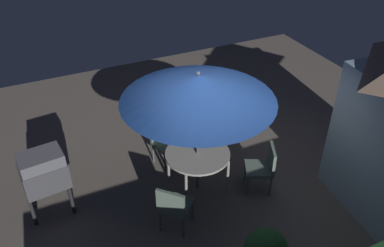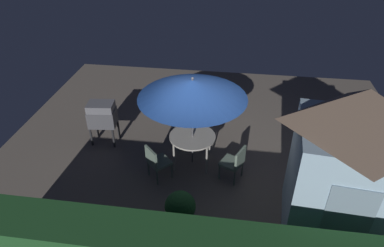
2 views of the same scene
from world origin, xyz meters
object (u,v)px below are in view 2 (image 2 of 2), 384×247
(patio_table, at_px, (192,138))
(chair_toward_hedge, at_px, (156,161))
(potted_plant_by_shed, at_px, (180,208))
(bbq_grill, at_px, (102,115))
(chair_far_side, at_px, (189,123))
(patio_umbrella, at_px, (193,89))
(chair_near_shed, at_px, (235,162))
(garden_shed, at_px, (346,166))

(patio_table, height_order, chair_toward_hedge, chair_toward_hedge)
(chair_toward_hedge, relative_size, potted_plant_by_shed, 1.01)
(bbq_grill, relative_size, chair_toward_hedge, 1.33)
(patio_table, height_order, chair_far_side, chair_far_side)
(patio_table, height_order, patio_umbrella, patio_umbrella)
(chair_near_shed, bearing_deg, chair_far_side, -48.71)
(patio_table, xyz_separation_m, chair_far_side, (0.24, -0.98, -0.21))
(patio_table, distance_m, potted_plant_by_shed, 2.09)
(bbq_grill, distance_m, chair_near_shed, 3.68)
(patio_umbrella, xyz_separation_m, potted_plant_by_shed, (-0.05, 2.08, -1.55))
(patio_umbrella, distance_m, chair_toward_hedge, 1.87)
(patio_umbrella, bearing_deg, bbq_grill, -12.15)
(chair_near_shed, distance_m, chair_toward_hedge, 1.81)
(chair_near_shed, height_order, chair_far_side, same)
(patio_table, relative_size, chair_far_side, 1.25)
(patio_umbrella, relative_size, potted_plant_by_shed, 2.79)
(patio_table, relative_size, patio_umbrella, 0.45)
(garden_shed, relative_size, chair_far_side, 3.48)
(patio_umbrella, relative_size, chair_toward_hedge, 2.75)
(potted_plant_by_shed, bearing_deg, chair_far_side, -84.69)
(bbq_grill, xyz_separation_m, potted_plant_by_shed, (-2.51, 2.61, -0.33))
(garden_shed, xyz_separation_m, chair_near_shed, (1.94, -1.16, -1.08))
(bbq_grill, relative_size, chair_near_shed, 1.33)
(patio_umbrella, xyz_separation_m, chair_far_side, (0.24, -0.98, -1.55))
(bbq_grill, height_order, chair_toward_hedge, bbq_grill)
(chair_near_shed, xyz_separation_m, chair_toward_hedge, (1.80, 0.22, 0.00))
(chair_toward_hedge, bearing_deg, chair_near_shed, -172.88)
(garden_shed, height_order, patio_umbrella, garden_shed)
(bbq_grill, bearing_deg, patio_table, 167.85)
(chair_near_shed, relative_size, chair_toward_hedge, 1.00)
(patio_umbrella, relative_size, chair_near_shed, 2.75)
(bbq_grill, bearing_deg, garden_shed, 158.18)
(patio_umbrella, bearing_deg, potted_plant_by_shed, 91.31)
(chair_near_shed, relative_size, potted_plant_by_shed, 1.01)
(chair_far_side, bearing_deg, patio_table, 103.60)
(patio_umbrella, relative_size, chair_far_side, 2.75)
(patio_umbrella, bearing_deg, chair_far_side, -76.40)
(chair_near_shed, relative_size, chair_far_side, 1.00)
(patio_table, height_order, bbq_grill, bbq_grill)
(patio_table, xyz_separation_m, potted_plant_by_shed, (-0.05, 2.08, -0.21))
(patio_umbrella, bearing_deg, patio_table, -7.57)
(patio_umbrella, distance_m, potted_plant_by_shed, 2.59)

